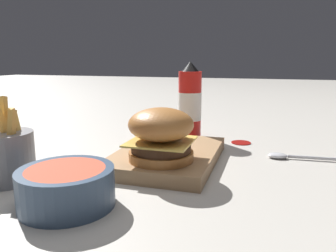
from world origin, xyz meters
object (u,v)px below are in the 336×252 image
(serving_board, at_px, (168,156))
(side_bowl, at_px, (67,186))
(burger, at_px, (161,134))
(ketchup_bottle, at_px, (190,103))
(spoon, at_px, (288,156))
(fries_basket, at_px, (6,155))

(serving_board, bearing_deg, side_bowl, -18.40)
(serving_board, relative_size, burger, 2.35)
(ketchup_bottle, height_order, spoon, ketchup_bottle)
(side_bowl, bearing_deg, burger, 152.97)
(burger, relative_size, spoon, 0.77)
(spoon, bearing_deg, ketchup_bottle, -32.18)
(ketchup_bottle, bearing_deg, burger, 3.23)
(side_bowl, bearing_deg, fries_basket, -109.19)
(burger, bearing_deg, side_bowl, -27.03)
(serving_board, bearing_deg, ketchup_bottle, -177.70)
(serving_board, relative_size, ketchup_bottle, 1.38)
(serving_board, distance_m, spoon, 0.26)
(side_bowl, bearing_deg, ketchup_bottle, 171.46)
(burger, bearing_deg, serving_board, -173.63)
(burger, height_order, side_bowl, burger)
(burger, relative_size, fries_basket, 0.81)
(serving_board, xyz_separation_m, spoon, (-0.10, 0.24, -0.01))
(serving_board, bearing_deg, burger, 6.37)
(serving_board, height_order, fries_basket, fries_basket)
(ketchup_bottle, relative_size, spoon, 1.31)
(ketchup_bottle, bearing_deg, spoon, 61.95)
(serving_board, distance_m, burger, 0.09)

